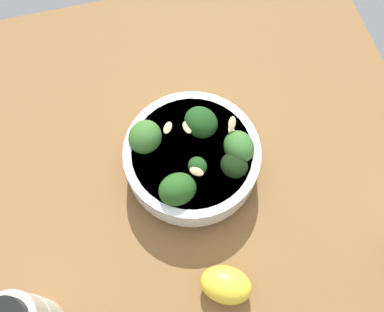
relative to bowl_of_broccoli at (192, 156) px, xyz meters
The scene contains 3 objects.
ground_plane 6.11cm from the bowl_of_broccoli, 142.67° to the right, with size 62.82×62.82×3.20cm, color brown.
bowl_of_broccoli is the anchor object (origin of this frame).
lemon_wedge 16.83cm from the bowl_of_broccoli, 89.82° to the left, with size 6.33×4.57×4.30cm, color yellow.
Camera 1 is at (7.83, 23.84, 57.15)cm, focal length 41.05 mm.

